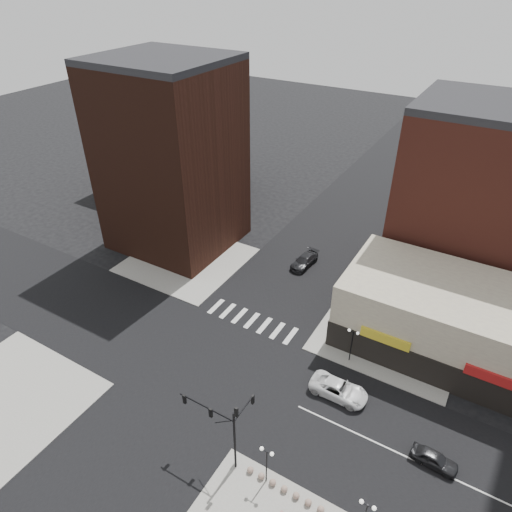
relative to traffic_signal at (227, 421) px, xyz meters
The scene contains 17 objects.
ground 11.76m from the traffic_signal, 132.74° to the left, with size 240.00×240.00×0.00m, color black.
road_ew 11.76m from the traffic_signal, 132.74° to the left, with size 200.00×14.00×0.02m, color black.
road_ns 11.76m from the traffic_signal, 132.74° to the left, with size 14.00×200.00×0.02m, color black.
sidewalk_nw 31.55m from the traffic_signal, 134.23° to the left, with size 15.00×15.00×0.12m, color gray.
sidewalk_ne 23.99m from the traffic_signal, 71.98° to the left, with size 15.00×15.00×0.12m, color gray.
building_nw 37.93m from the traffic_signal, 134.90° to the left, with size 16.00×15.00×25.00m, color #341910.
building_nw_low 57.36m from the traffic_signal, 133.17° to the left, with size 20.00×18.00×12.00m, color #341910.
building_ne_midrise 39.60m from the traffic_signal, 72.51° to the left, with size 18.00×15.00×22.00m, color maroon.
building_ne_row 26.71m from the traffic_signal, 58.92° to the left, with size 24.20×12.20×8.00m.
traffic_signal is the anchor object (origin of this frame).
street_lamp_se_a 4.12m from the traffic_signal, ahead, with size 1.22×0.32×4.16m.
street_lamp_se_b 11.88m from the traffic_signal, ahead, with size 1.22×0.32×4.16m.
street_lamp_ne 16.62m from the traffic_signal, 73.25° to the left, with size 1.22×0.32×4.16m.
bollard_row 7.92m from the traffic_signal, ahead, with size 8.95×0.55×0.55m.
white_suv 13.02m from the traffic_signal, 63.70° to the left, with size 2.60×5.63×1.56m, color white.
dark_sedan_east 17.75m from the traffic_signal, 28.91° to the left, with size 1.57×3.89×1.33m, color black.
dark_sedan_north 30.61m from the traffic_signal, 103.36° to the left, with size 2.10×5.17×1.50m, color black.
Camera 1 is at (20.90, -26.37, 35.72)m, focal length 32.00 mm.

